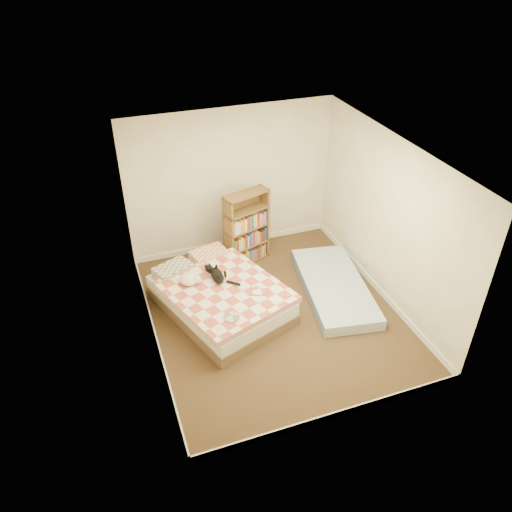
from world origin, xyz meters
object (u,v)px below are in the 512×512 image
object	(u,v)px
bed	(220,296)
black_cat	(217,274)
bookshelf	(246,235)
white_dog	(190,279)
floor_mattress	(334,287)

from	to	relation	value
bed	black_cat	size ratio (longest dim) A/B	3.57
bed	bookshelf	size ratio (longest dim) A/B	1.82
white_dog	bookshelf	bearing A→B (deg)	23.73
black_cat	bed	bearing A→B (deg)	-113.87
bed	white_dog	bearing A→B (deg)	141.13
bed	bookshelf	distance (m)	1.37
bed	floor_mattress	distance (m)	1.82
bookshelf	white_dog	size ratio (longest dim) A/B	3.68
bookshelf	black_cat	size ratio (longest dim) A/B	1.97
floor_mattress	black_cat	distance (m)	1.88
white_dog	floor_mattress	bearing A→B (deg)	-23.96
bed	black_cat	distance (m)	0.33
bed	floor_mattress	size ratio (longest dim) A/B	1.17
bed	white_dog	distance (m)	0.52
black_cat	white_dog	xyz separation A→B (m)	(-0.41, 0.01, 0.01)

